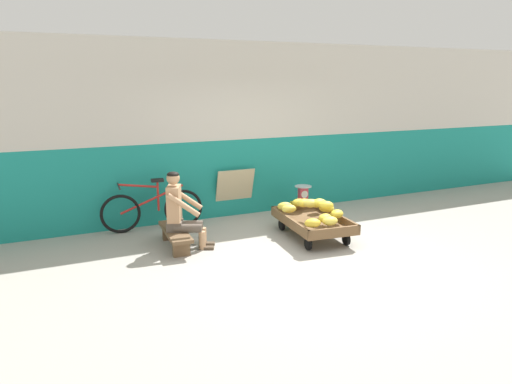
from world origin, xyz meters
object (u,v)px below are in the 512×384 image
banana_cart (313,222)px  bicycle_near_left (152,209)px  weighing_scale (303,194)px  shopping_bag (322,217)px  sign_board (234,193)px  vendor_seated (180,210)px  low_bench (175,234)px  plastic_crate (303,210)px

banana_cart → bicycle_near_left: bearing=146.7°
weighing_scale → bicycle_near_left: size_ratio=0.18×
shopping_bag → sign_board: bearing=137.1°
sign_board → shopping_bag: size_ratio=3.63×
vendor_seated → weighing_scale: size_ratio=3.80×
banana_cart → low_bench: size_ratio=1.36×
plastic_crate → sign_board: sign_board is taller
weighing_scale → sign_board: 1.24m
weighing_scale → sign_board: size_ratio=0.34×
weighing_scale → shopping_bag: size_ratio=1.25×
plastic_crate → bicycle_near_left: (-2.59, 0.44, 0.20)m
low_bench → plastic_crate: plastic_crate is taller
vendor_seated → bicycle_near_left: bearing=100.2°
banana_cart → vendor_seated: 2.07m
banana_cart → low_bench: banana_cart is taller
plastic_crate → shopping_bag: bearing=-72.1°
low_bench → plastic_crate: size_ratio=3.10×
low_bench → weighing_scale: size_ratio=3.72×
vendor_seated → weighing_scale: bearing=13.7°
bicycle_near_left → plastic_crate: bearing=-9.6°
banana_cart → shopping_bag: bearing=46.2°
sign_board → bicycle_near_left: bearing=-171.7°
vendor_seated → weighing_scale: vendor_seated is taller
banana_cart → low_bench: 2.13m
low_bench → bicycle_near_left: (-0.11, 0.99, 0.15)m
bicycle_near_left → shopping_bag: bearing=-17.7°
low_bench → shopping_bag: size_ratio=4.66×
banana_cart → sign_board: bearing=111.1°
low_bench → plastic_crate: bearing=12.5°
weighing_scale → sign_board: (-1.04, 0.67, -0.02)m
vendor_seated → shopping_bag: size_ratio=4.75×
banana_cart → bicycle_near_left: size_ratio=0.91×
weighing_scale → bicycle_near_left: (-2.59, 0.44, -0.10)m
banana_cart → weighing_scale: 1.09m
sign_board → weighing_scale: bearing=-32.6°
weighing_scale → sign_board: bearing=147.4°
vendor_seated → sign_board: size_ratio=1.31×
bicycle_near_left → sign_board: size_ratio=1.90×
vendor_seated → low_bench: bearing=156.6°
banana_cart → bicycle_near_left: bicycle_near_left is taller
low_bench → vendor_seated: 0.38m
bicycle_near_left → low_bench: bearing=-84.0°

